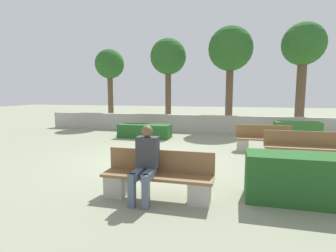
{
  "coord_description": "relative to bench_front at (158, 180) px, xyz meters",
  "views": [
    {
      "loc": [
        2.15,
        -6.94,
        1.86
      ],
      "look_at": [
        0.26,
        0.5,
        0.9
      ],
      "focal_mm": 28.0,
      "sensor_mm": 36.0,
      "label": 1
    }
  ],
  "objects": [
    {
      "name": "tree_center_left",
      "position": [
        -2.3,
        9.86,
        3.43
      ],
      "size": [
        1.95,
        1.95,
        4.83
      ],
      "color": "brown",
      "rests_on": "ground_plane"
    },
    {
      "name": "perimeter_wall",
      "position": [
        -0.86,
        8.13,
        0.09
      ],
      "size": [
        14.76,
        0.3,
        0.82
      ],
      "color": "#ADA89E",
      "rests_on": "ground_plane"
    },
    {
      "name": "person_seated_man",
      "position": [
        -0.17,
        -0.14,
        0.39
      ],
      "size": [
        0.38,
        0.63,
        1.31
      ],
      "color": "#515B70",
      "rests_on": "ground_plane"
    },
    {
      "name": "hedge_block_near_left",
      "position": [
        3.62,
        6.42,
        0.07
      ],
      "size": [
        1.59,
        0.71,
        0.79
      ],
      "color": "#33702D",
      "rests_on": "ground_plane"
    },
    {
      "name": "tree_center_right",
      "position": [
        1.0,
        9.86,
        3.72
      ],
      "size": [
        2.27,
        2.27,
        5.27
      ],
      "color": "brown",
      "rests_on": "ground_plane"
    },
    {
      "name": "tree_leftmost",
      "position": [
        -5.76,
        9.77,
        3.1
      ],
      "size": [
        1.67,
        1.67,
        4.38
      ],
      "color": "brown",
      "rests_on": "ground_plane"
    },
    {
      "name": "tree_rightmost",
      "position": [
        4.35,
        9.57,
        3.67
      ],
      "size": [
        1.99,
        1.99,
        5.17
      ],
      "color": "brown",
      "rests_on": "ground_plane"
    },
    {
      "name": "bench_front",
      "position": [
        0.0,
        0.0,
        0.0
      ],
      "size": [
        1.98,
        0.49,
        0.83
      ],
      "color": "brown",
      "rests_on": "ground_plane"
    },
    {
      "name": "hedge_block_mid_left",
      "position": [
        2.5,
        0.43,
        0.09
      ],
      "size": [
        1.97,
        0.72,
        0.83
      ],
      "color": "#235623",
      "rests_on": "ground_plane"
    },
    {
      "name": "ground_plane",
      "position": [
        -0.86,
        2.63,
        -0.33
      ],
      "size": [
        60.0,
        60.0,
        0.0
      ],
      "primitive_type": "plane",
      "color": "gray"
    },
    {
      "name": "bench_right_side",
      "position": [
        2.22,
        4.45,
        -0.01
      ],
      "size": [
        1.74,
        0.48,
        0.83
      ],
      "rotation": [
        0.0,
        0.0,
        -0.19
      ],
      "color": "brown",
      "rests_on": "ground_plane"
    },
    {
      "name": "bench_left_side",
      "position": [
        3.16,
        3.27,
        0.0
      ],
      "size": [
        2.09,
        0.48,
        0.83
      ],
      "rotation": [
        0.0,
        0.0,
        0.03
      ],
      "color": "brown",
      "rests_on": "ground_plane"
    },
    {
      "name": "hedge_block_near_right",
      "position": [
        -2.35,
        6.02,
        -0.04
      ],
      "size": [
        2.19,
        0.8,
        0.57
      ],
      "color": "#235623",
      "rests_on": "ground_plane"
    }
  ]
}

